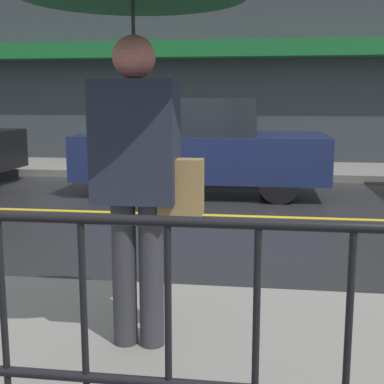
# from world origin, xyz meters

# --- Properties ---
(ground_plane) EXTENTS (80.00, 80.00, 0.00)m
(ground_plane) POSITION_xyz_m (0.00, 0.00, 0.00)
(ground_plane) COLOR #262628
(sidewalk_near) EXTENTS (28.00, 2.46, 0.14)m
(sidewalk_near) POSITION_xyz_m (0.00, -4.33, 0.07)
(sidewalk_near) COLOR gray
(sidewalk_near) RESTS_ON ground_plane
(sidewalk_far) EXTENTS (28.00, 2.15, 0.14)m
(sidewalk_far) POSITION_xyz_m (0.00, 4.18, 0.07)
(sidewalk_far) COLOR gray
(sidewalk_far) RESTS_ON ground_plane
(lane_marking) EXTENTS (25.20, 0.12, 0.01)m
(lane_marking) POSITION_xyz_m (0.00, 0.00, 0.00)
(lane_marking) COLOR gold
(lane_marking) RESTS_ON ground_plane
(building_storefront) EXTENTS (28.00, 0.85, 5.88)m
(building_storefront) POSITION_xyz_m (0.00, 5.38, 2.92)
(building_storefront) COLOR #383D42
(building_storefront) RESTS_ON ground_plane
(railing_foreground) EXTENTS (12.00, 0.04, 1.02)m
(railing_foreground) POSITION_xyz_m (-0.00, -5.31, 0.77)
(railing_foreground) COLOR black
(railing_foreground) RESTS_ON sidewalk_near
(pedestrian) EXTENTS (1.19, 1.19, 2.16)m
(pedestrian) POSITION_xyz_m (0.04, -4.12, 1.91)
(pedestrian) COLOR #333338
(pedestrian) RESTS_ON sidewalk_near
(car_navy) EXTENTS (3.99, 1.95, 1.54)m
(car_navy) POSITION_xyz_m (-0.35, 1.83, 0.77)
(car_navy) COLOR #19234C
(car_navy) RESTS_ON ground_plane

